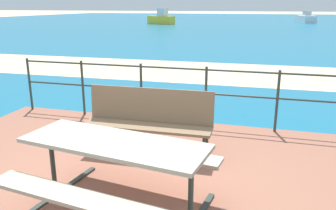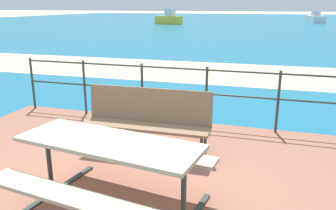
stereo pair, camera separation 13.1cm
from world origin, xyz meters
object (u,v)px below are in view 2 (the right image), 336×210
at_px(boat_near, 314,19).
at_px(boat_mid, 169,15).
at_px(picnic_table, 109,158).
at_px(park_bench, 147,116).
at_px(boat_far, 168,19).

xyz_separation_m(boat_near, boat_mid, (-21.40, 8.66, 0.05)).
height_order(picnic_table, park_bench, park_bench).
distance_m(park_bench, boat_mid, 53.86).
bearing_deg(boat_far, picnic_table, 126.79).
height_order(boat_mid, boat_far, boat_far).
distance_m(picnic_table, boat_far, 36.92).
height_order(park_bench, boat_near, boat_near).
height_order(picnic_table, boat_near, boat_near).
distance_m(picnic_table, boat_mid, 55.34).
height_order(boat_near, boat_mid, boat_mid).
bearing_deg(boat_near, park_bench, 161.10).
relative_size(picnic_table, boat_mid, 0.49).
height_order(picnic_table, boat_mid, boat_mid).
height_order(picnic_table, boat_far, boat_far).
bearing_deg(boat_mid, park_bench, 9.60).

